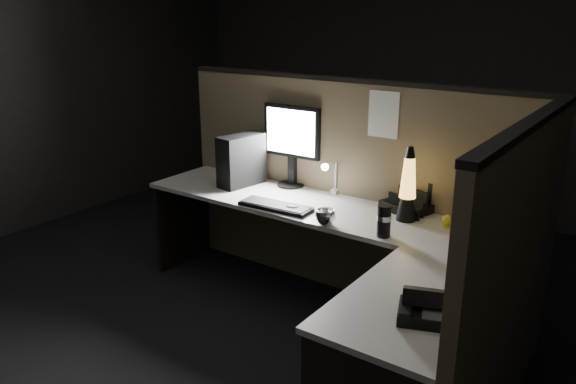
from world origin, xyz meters
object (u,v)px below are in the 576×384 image
Objects in this scene: monitor at (292,138)px; lava_lamp at (408,190)px; pc_tower at (241,160)px; desk_phone at (426,307)px; keyboard at (276,206)px.

lava_lamp is (0.97, -0.18, -0.16)m from monitor.
desk_phone is at bearing -20.08° from pc_tower.
monitor is at bearing 41.35° from pc_tower.
desk_phone is (0.54, -1.02, -0.14)m from lava_lamp.
lava_lamp is at bearing 9.59° from pc_tower.
pc_tower is 1.28m from lava_lamp.
pc_tower is at bearing -148.26° from monitor.
monitor is 1.20× the size of keyboard.
keyboard is (0.20, -0.46, -0.34)m from monitor.
pc_tower is at bearing -179.03° from lava_lamp.
pc_tower reaches higher than desk_phone.
pc_tower is 0.40m from monitor.
pc_tower is 1.35× the size of desk_phone.
desk_phone is at bearing -39.27° from monitor.
desk_phone is (1.82, -1.00, -0.13)m from pc_tower.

